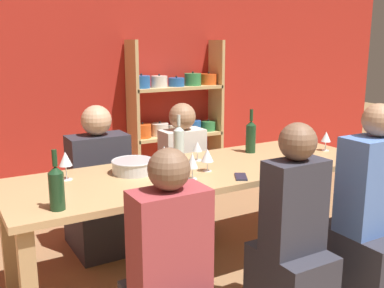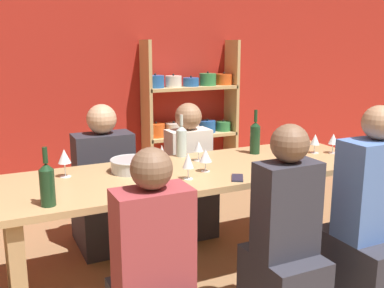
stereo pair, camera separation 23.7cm
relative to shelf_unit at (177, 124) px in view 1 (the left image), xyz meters
name	(u,v)px [view 1 (the left image)]	position (x,y,z in m)	size (l,w,h in m)	color
wall_back_red	(81,68)	(-1.02, 0.20, 0.65)	(8.80, 0.06, 2.70)	red
shelf_unit	(177,124)	(0.00, 0.00, 0.00)	(1.10, 0.30, 1.64)	tan
dining_table	(199,181)	(-0.88, -1.97, -0.02)	(2.55, 0.84, 0.77)	tan
mixing_bowl	(133,166)	(-1.30, -1.84, 0.12)	(0.28, 0.28, 0.09)	#B7BABC
wine_bottle_green	(179,140)	(-0.84, -1.61, 0.20)	(0.08, 0.08, 0.31)	#B2C6C1
wine_bottle_dark	(251,136)	(-0.30, -1.77, 0.20)	(0.08, 0.08, 0.34)	#19381E
wine_bottle_amber	(57,187)	(-1.89, -2.26, 0.19)	(0.08, 0.08, 0.31)	#19381E
wine_glass_red_a	(309,138)	(0.13, -1.96, 0.18)	(0.07, 0.07, 0.15)	white
wine_glass_empty_a	(164,154)	(-1.14, -1.96, 0.20)	(0.07, 0.07, 0.19)	white
wine_glass_red_b	(66,160)	(-1.72, -1.78, 0.20)	(0.08, 0.08, 0.18)	white
wine_glass_white_a	(192,161)	(-1.04, -2.15, 0.19)	(0.07, 0.07, 0.17)	white
wine_glass_empty_b	(326,137)	(0.25, -2.02, 0.18)	(0.08, 0.08, 0.15)	white
wine_glass_white_b	(197,147)	(-0.78, -1.78, 0.17)	(0.07, 0.07, 0.14)	white
wine_glass_white_c	(207,156)	(-0.87, -2.05, 0.18)	(0.08, 0.08, 0.15)	white
wine_glass_white_d	(356,142)	(0.30, -2.26, 0.19)	(0.07, 0.07, 0.16)	white
cell_phone	(241,177)	(-0.76, -2.28, 0.08)	(0.14, 0.16, 0.01)	#1E2338
person_near_a	(369,229)	(-0.10, -2.75, -0.24)	(0.42, 0.53, 1.25)	#2D2D38
person_far_a	(100,198)	(-1.34, -1.22, -0.29)	(0.45, 0.57, 1.15)	#2D2D38
person_far_b	(183,185)	(-0.63, -1.28, -0.28)	(0.36, 0.45, 1.12)	#2D2D38
person_near_c	(292,250)	(-0.70, -2.71, -0.25)	(0.35, 0.44, 1.19)	#2D2D38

